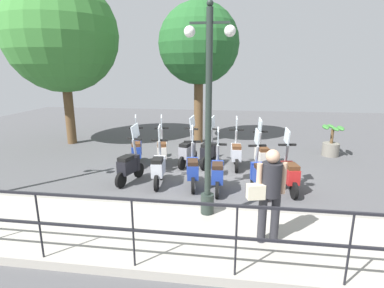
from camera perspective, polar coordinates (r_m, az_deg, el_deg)
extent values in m
plane|color=#4C4C4F|center=(8.44, 3.19, -6.39)|extent=(28.00, 28.00, 0.00)
cube|color=#A39E93|center=(5.53, 0.21, -17.28)|extent=(2.20, 20.00, 0.15)
cube|color=gray|center=(6.44, 1.52, -12.44)|extent=(0.10, 20.00, 0.15)
cube|color=black|center=(4.12, -1.70, -11.11)|extent=(0.04, 16.00, 0.04)
cube|color=black|center=(4.35, -1.66, -16.75)|extent=(0.04, 16.00, 0.04)
cylinder|color=black|center=(4.59, 27.76, -17.46)|extent=(0.03, 0.03, 1.05)
cylinder|color=black|center=(4.33, 8.38, -17.88)|extent=(0.03, 0.03, 1.05)
cylinder|color=black|center=(4.54, -11.13, -16.37)|extent=(0.03, 0.03, 1.05)
cylinder|color=black|center=(5.16, -27.04, -13.76)|extent=(0.03, 0.03, 1.05)
cylinder|color=#232D28|center=(6.08, 2.92, -11.26)|extent=(0.26, 0.26, 0.40)
cylinder|color=#232D28|center=(5.57, 3.15, 4.87)|extent=(0.12, 0.12, 3.83)
cube|color=#232D28|center=(5.54, 3.40, 22.08)|extent=(0.04, 0.70, 0.04)
sphere|color=white|center=(5.51, 7.25, 20.59)|extent=(0.20, 0.20, 0.20)
sphere|color=white|center=(5.57, -0.46, 20.62)|extent=(0.20, 0.20, 0.20)
sphere|color=#232D28|center=(5.60, 3.45, 25.23)|extent=(0.12, 0.12, 0.12)
cylinder|color=#28282D|center=(5.28, 15.53, -13.44)|extent=(0.14, 0.14, 0.82)
cylinder|color=#28282D|center=(5.20, 13.21, -13.70)|extent=(0.14, 0.14, 0.82)
cylinder|color=#232328|center=(4.96, 14.86, -6.54)|extent=(0.39, 0.39, 0.55)
sphere|color=tan|center=(4.84, 15.15, -2.27)|extent=(0.22, 0.22, 0.22)
cylinder|color=tan|center=(5.03, 17.02, -6.23)|extent=(0.09, 0.09, 0.52)
cylinder|color=tan|center=(4.89, 12.67, -6.53)|extent=(0.09, 0.09, 0.52)
cube|color=beige|center=(4.90, 12.06, -8.85)|extent=(0.20, 0.31, 0.24)
cylinder|color=brown|center=(12.94, -22.32, 5.71)|extent=(0.36, 0.36, 2.58)
sphere|color=#387A33|center=(12.89, -23.57, 18.43)|extent=(4.23, 4.23, 4.23)
cylinder|color=brown|center=(12.17, 1.24, 6.64)|extent=(0.36, 0.36, 2.72)
sphere|color=#235B28|center=(12.10, 1.30, 18.57)|extent=(3.10, 3.10, 3.10)
cylinder|color=slate|center=(11.48, 24.88, -0.95)|extent=(0.56, 0.56, 0.45)
cylinder|color=brown|center=(11.38, 25.13, 1.36)|extent=(0.10, 0.10, 0.50)
ellipsoid|color=#387A33|center=(11.56, 24.94, 3.09)|extent=(0.56, 0.16, 0.10)
ellipsoid|color=#387A33|center=(11.09, 25.65, 2.59)|extent=(0.56, 0.16, 0.10)
ellipsoid|color=#387A33|center=(11.25, 24.07, 2.91)|extent=(0.56, 0.16, 0.10)
ellipsoid|color=#387A33|center=(11.40, 26.49, 2.78)|extent=(0.56, 0.16, 0.10)
ellipsoid|color=#387A33|center=(11.44, 24.17, 3.07)|extent=(0.56, 0.16, 0.10)
ellipsoid|color=#387A33|center=(11.21, 26.43, 2.62)|extent=(0.56, 0.16, 0.10)
cylinder|color=black|center=(8.16, 16.85, -6.22)|extent=(0.41, 0.15, 0.40)
cylinder|color=black|center=(7.44, 18.87, -8.41)|extent=(0.41, 0.15, 0.40)
cube|color=#B21E1E|center=(7.63, 18.18, -5.53)|extent=(0.64, 0.38, 0.36)
cube|color=#B21E1E|center=(7.88, 17.49, -4.69)|extent=(0.17, 0.32, 0.44)
cube|color=#4C2D19|center=(7.50, 18.50, -4.05)|extent=(0.44, 0.33, 0.10)
cylinder|color=gray|center=(7.83, 17.54, -2.09)|extent=(0.19, 0.10, 0.55)
cube|color=black|center=(7.76, 17.69, -0.14)|extent=(0.13, 0.44, 0.05)
cube|color=silver|center=(7.77, 17.65, 1.40)|extent=(0.39, 0.10, 0.42)
cylinder|color=black|center=(7.90, 11.68, -6.58)|extent=(0.41, 0.16, 0.40)
cylinder|color=black|center=(7.16, 13.50, -8.90)|extent=(0.41, 0.16, 0.40)
cube|color=navy|center=(7.35, 12.85, -5.90)|extent=(0.65, 0.40, 0.36)
cube|color=navy|center=(7.61, 12.22, -5.02)|extent=(0.18, 0.32, 0.44)
cube|color=black|center=(7.22, 13.11, -4.37)|extent=(0.45, 0.34, 0.10)
cylinder|color=gray|center=(7.56, 12.23, -2.33)|extent=(0.19, 0.11, 0.55)
cube|color=black|center=(7.48, 12.34, -0.31)|extent=(0.15, 0.44, 0.05)
cube|color=silver|center=(7.49, 12.29, 1.29)|extent=(0.39, 0.11, 0.42)
cylinder|color=black|center=(7.89, 4.82, -6.36)|extent=(0.40, 0.10, 0.40)
cylinder|color=black|center=(7.11, 4.78, -8.70)|extent=(0.40, 0.10, 0.40)
cube|color=navy|center=(7.32, 4.84, -5.68)|extent=(0.61, 0.31, 0.36)
cube|color=navy|center=(7.59, 4.86, -4.79)|extent=(0.14, 0.31, 0.44)
cube|color=black|center=(7.18, 4.88, -4.14)|extent=(0.41, 0.28, 0.10)
cylinder|color=gray|center=(7.54, 4.92, -2.09)|extent=(0.19, 0.08, 0.55)
cube|color=black|center=(7.46, 4.96, -0.07)|extent=(0.08, 0.44, 0.05)
cube|color=silver|center=(7.48, 5.00, 1.53)|extent=(0.39, 0.05, 0.42)
cylinder|color=black|center=(8.12, 0.05, -5.69)|extent=(0.41, 0.14, 0.40)
cylinder|color=black|center=(7.35, 0.17, -7.89)|extent=(0.41, 0.14, 0.40)
cube|color=navy|center=(7.56, 0.12, -4.98)|extent=(0.64, 0.37, 0.36)
cube|color=navy|center=(7.83, 0.08, -4.14)|extent=(0.17, 0.32, 0.44)
cube|color=black|center=(7.42, 0.13, -3.48)|extent=(0.44, 0.32, 0.10)
cylinder|color=gray|center=(7.78, 0.07, -1.52)|extent=(0.19, 0.10, 0.55)
cube|color=black|center=(7.71, 0.07, 0.45)|extent=(0.13, 0.44, 0.05)
cube|color=silver|center=(7.72, 0.06, 1.99)|extent=(0.39, 0.09, 0.42)
cylinder|color=black|center=(8.31, -5.89, -5.29)|extent=(0.41, 0.12, 0.40)
cylinder|color=black|center=(7.54, -6.80, -7.39)|extent=(0.41, 0.12, 0.40)
cube|color=#B7BCC6|center=(7.75, -6.47, -4.57)|extent=(0.62, 0.34, 0.36)
cube|color=#B7BCC6|center=(8.02, -6.16, -3.77)|extent=(0.15, 0.31, 0.44)
cube|color=black|center=(7.62, -6.60, -3.10)|extent=(0.42, 0.30, 0.10)
cylinder|color=gray|center=(7.97, -6.16, -1.21)|extent=(0.19, 0.09, 0.55)
cube|color=black|center=(7.91, -6.21, 0.71)|extent=(0.10, 0.44, 0.05)
cube|color=silver|center=(7.92, -6.19, 2.22)|extent=(0.39, 0.07, 0.42)
cylinder|color=black|center=(8.52, -10.08, -4.95)|extent=(0.41, 0.18, 0.40)
cylinder|color=black|center=(7.89, -13.40, -6.71)|extent=(0.41, 0.18, 0.40)
cube|color=black|center=(8.04, -12.12, -4.11)|extent=(0.65, 0.43, 0.36)
cube|color=black|center=(8.26, -10.97, -3.41)|extent=(0.20, 0.32, 0.44)
cube|color=black|center=(7.92, -12.50, -2.67)|extent=(0.45, 0.36, 0.10)
cylinder|color=gray|center=(8.21, -10.85, -0.93)|extent=(0.19, 0.12, 0.55)
cube|color=black|center=(8.14, -10.94, 0.93)|extent=(0.17, 0.44, 0.05)
cube|color=silver|center=(8.15, -10.77, 2.39)|extent=(0.38, 0.13, 0.42)
cylinder|color=black|center=(9.51, 12.34, -3.02)|extent=(0.41, 0.15, 0.40)
cylinder|color=black|center=(8.75, 13.70, -4.62)|extent=(0.41, 0.15, 0.40)
cube|color=beige|center=(8.97, 13.23, -2.25)|extent=(0.64, 0.39, 0.36)
cube|color=beige|center=(9.24, 12.76, -1.62)|extent=(0.17, 0.32, 0.44)
cube|color=#4C2D19|center=(8.85, 13.44, -0.95)|extent=(0.44, 0.33, 0.10)
cylinder|color=gray|center=(9.20, 12.79, 0.60)|extent=(0.19, 0.10, 0.55)
cube|color=black|center=(9.15, 12.88, 2.28)|extent=(0.14, 0.44, 0.05)
cube|color=silver|center=(9.16, 12.85, 3.58)|extent=(0.39, 0.10, 0.42)
cylinder|color=black|center=(9.66, 8.21, -2.58)|extent=(0.40, 0.10, 0.40)
cylinder|color=black|center=(8.87, 8.46, -4.12)|extent=(0.40, 0.10, 0.40)
cube|color=#B7BCC6|center=(9.10, 8.42, -1.79)|extent=(0.61, 0.31, 0.36)
cube|color=#B7BCC6|center=(9.37, 8.33, -1.19)|extent=(0.13, 0.31, 0.44)
cube|color=#4C2D19|center=(8.97, 8.49, -0.50)|extent=(0.41, 0.28, 0.10)
cylinder|color=gray|center=(9.34, 8.39, 1.01)|extent=(0.19, 0.08, 0.55)
cube|color=black|center=(9.29, 8.45, 2.66)|extent=(0.08, 0.44, 0.05)
cube|color=silver|center=(9.31, 8.48, 3.94)|extent=(0.39, 0.05, 0.42)
cylinder|color=black|center=(9.72, 4.04, -2.35)|extent=(0.41, 0.18, 0.40)
cylinder|color=black|center=(8.98, 2.25, -3.74)|extent=(0.41, 0.18, 0.40)
cube|color=black|center=(9.19, 3.02, -1.49)|extent=(0.65, 0.43, 0.36)
cube|color=black|center=(9.45, 3.64, -0.94)|extent=(0.20, 0.32, 0.44)
cube|color=black|center=(9.07, 2.88, -0.20)|extent=(0.46, 0.36, 0.10)
cylinder|color=gray|center=(9.42, 3.80, 1.23)|extent=(0.19, 0.12, 0.55)
cube|color=black|center=(9.36, 3.83, 2.88)|extent=(0.18, 0.44, 0.05)
cube|color=silver|center=(9.38, 3.97, 4.14)|extent=(0.38, 0.13, 0.42)
cylinder|color=black|center=(9.73, 0.27, -2.29)|extent=(0.41, 0.19, 0.40)
cylinder|color=black|center=(9.02, -1.92, -3.65)|extent=(0.41, 0.19, 0.40)
cube|color=gray|center=(9.22, -1.02, -1.42)|extent=(0.66, 0.44, 0.36)
cube|color=gray|center=(9.47, -0.25, -0.88)|extent=(0.20, 0.32, 0.44)
cube|color=black|center=(9.10, -1.21, -0.14)|extent=(0.46, 0.36, 0.10)
cylinder|color=gray|center=(9.43, -0.10, 1.29)|extent=(0.20, 0.12, 0.55)
cube|color=black|center=(9.38, -0.10, 2.93)|extent=(0.18, 0.44, 0.05)
cube|color=silver|center=(9.39, 0.05, 4.19)|extent=(0.38, 0.14, 0.42)
cylinder|color=black|center=(9.87, -5.67, -2.13)|extent=(0.41, 0.17, 0.40)
cylinder|color=black|center=(9.07, -5.72, -3.60)|extent=(0.41, 0.17, 0.40)
cube|color=beige|center=(9.31, -5.74, -1.34)|extent=(0.65, 0.41, 0.36)
cube|color=beige|center=(9.58, -5.72, -0.77)|extent=(0.18, 0.32, 0.44)
cube|color=#4C2D19|center=(9.18, -5.78, -0.08)|extent=(0.45, 0.34, 0.10)
cylinder|color=gray|center=(9.56, -5.77, 1.38)|extent=(0.19, 0.11, 0.55)
cube|color=black|center=(9.50, -5.81, 3.00)|extent=(0.16, 0.44, 0.05)
cube|color=silver|center=(9.52, -5.84, 4.25)|extent=(0.38, 0.12, 0.42)
cylinder|color=black|center=(10.01, -10.35, -2.05)|extent=(0.41, 0.19, 0.40)
cylinder|color=black|center=(9.22, -10.50, -3.48)|extent=(0.41, 0.19, 0.40)
cube|color=navy|center=(9.46, -10.51, -1.27)|extent=(0.65, 0.44, 0.36)
cube|color=navy|center=(9.73, -10.46, -0.70)|extent=(0.20, 0.32, 0.44)
cube|color=#4C2D19|center=(9.33, -10.59, -0.02)|extent=(0.46, 0.36, 0.10)
cylinder|color=gray|center=(9.71, -10.55, 1.41)|extent=(0.20, 0.12, 0.55)
cube|color=black|center=(9.65, -10.62, 3.01)|extent=(0.18, 0.44, 0.05)
cube|color=silver|center=(9.67, -10.66, 4.24)|extent=(0.38, 0.14, 0.42)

